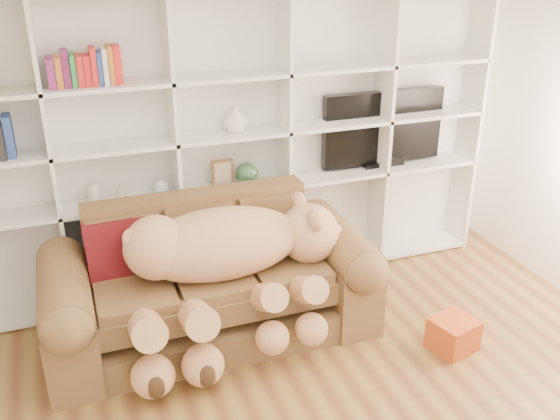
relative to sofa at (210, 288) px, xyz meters
name	(u,v)px	position (x,y,z in m)	size (l,w,h in m)	color
wall_back	(224,121)	(0.37, 0.85, 0.98)	(5.00, 0.02, 2.70)	white
bookshelf	(198,134)	(0.13, 0.71, 0.94)	(4.43, 0.35, 2.40)	white
sofa	(210,288)	(0.00, 0.00, 0.00)	(2.32, 1.00, 0.98)	brown
teddy_bear	(226,262)	(0.08, -0.20, 0.30)	(1.69, 0.94, 0.98)	tan
throw_pillow	(117,250)	(-0.61, 0.16, 0.34)	(0.43, 0.14, 0.43)	#510D0F
gift_box	(453,334)	(1.56, -0.80, -0.25)	(0.29, 0.27, 0.23)	#B14517
tv	(383,129)	(1.73, 0.70, 0.82)	(1.10, 0.18, 0.65)	black
picture_frame	(223,173)	(0.29, 0.65, 0.62)	(0.18, 0.03, 0.22)	brown
green_vase	(247,174)	(0.49, 0.65, 0.59)	(0.18, 0.18, 0.18)	#2F5C36
figurine_tall	(93,194)	(-0.71, 0.65, 0.58)	(0.08, 0.08, 0.16)	beige
figurine_short	(121,194)	(-0.50, 0.65, 0.55)	(0.06, 0.06, 0.11)	beige
snow_globe	(162,188)	(-0.19, 0.65, 0.56)	(0.12, 0.12, 0.12)	white
shelf_vase	(236,119)	(0.41, 0.65, 1.05)	(0.19, 0.19, 0.20)	silver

